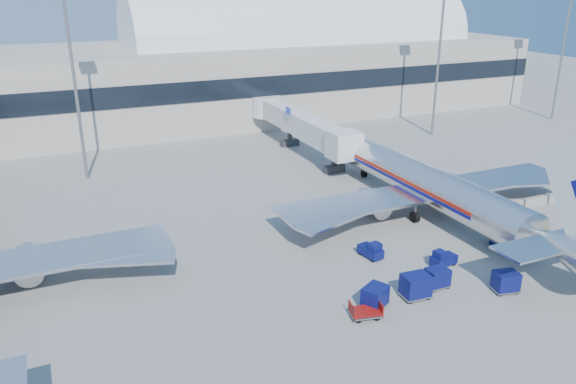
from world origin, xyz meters
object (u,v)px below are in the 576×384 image
tug_lead (443,259)px  cart_train_c (375,297)px  airliner_main (432,187)px  tug_right (501,239)px  barrier_far (557,197)px  jetbridge_near (296,122)px  barrier_near (510,206)px  cart_solo_near (506,281)px  cart_open_red (366,312)px  mast_east (441,34)px  mast_far_east (567,28)px  cart_train_a (437,278)px  mast_west (70,50)px  tug_left (371,250)px  cart_train_b (416,286)px  barrier_mid (534,201)px

tug_lead → cart_train_c: size_ratio=0.98×
airliner_main → cart_train_c: (-14.37, -12.34, -2.04)m
tug_lead → tug_right: (7.14, 1.02, -0.04)m
barrier_far → tug_right: 14.56m
jetbridge_near → tug_right: jetbridge_near is taller
barrier_near → cart_solo_near: cart_solo_near is taller
cart_open_red → mast_east: bearing=59.3°
mast_far_east → cart_train_a: bearing=-145.1°
airliner_main → jetbridge_near: size_ratio=1.35×
jetbridge_near → airliner_main: bearing=-84.8°
cart_train_a → mast_west: bearing=120.8°
cart_train_a → cart_solo_near: size_ratio=0.85×
mast_far_east → barrier_near: size_ratio=7.53×
mast_west → tug_left: (19.58, -31.09, -14.13)m
airliner_main → tug_left: 12.04m
mast_far_east → tug_right: mast_far_east is taller
airliner_main → cart_open_red: size_ratio=15.87×
barrier_far → cart_train_b: (-25.53, -9.89, 0.52)m
barrier_near → tug_left: tug_left is taller
tug_left → cart_train_c: 7.82m
cart_solo_near → cart_open_red: bearing=-174.7°
cart_train_b → cart_open_red: size_ratio=0.92×
jetbridge_near → cart_open_red: size_ratio=11.71×
airliner_main → barrier_mid: airliner_main is taller
mast_far_east → tug_lead: size_ratio=9.86×
mast_west → barrier_far: bearing=-32.1°
mast_east → mast_far_east: bearing=0.0°
cart_train_c → cart_open_red: cart_train_c is taller
jetbridge_near → tug_lead: jetbridge_near is taller
tug_lead → tug_left: 5.80m
mast_far_east → tug_lead: (-50.92, -34.76, -14.15)m
cart_train_a → cart_solo_near: bearing=-30.7°
airliner_main → cart_solo_near: size_ratio=18.03×
barrier_near → tug_right: tug_right is taller
tug_lead → cart_train_b: size_ratio=1.06×
cart_train_b → cart_solo_near: size_ratio=1.05×
cart_solo_near → cart_open_red: 11.37m
mast_west → cart_solo_near: size_ratio=10.94×
mast_east → cart_train_a: 49.04m
jetbridge_near → barrier_mid: bearing=-64.6°
tug_right → cart_train_c: bearing=-119.2°
tug_lead → cart_train_a: (-2.63, -2.59, 0.17)m
mast_far_east → barrier_far: bearing=-137.4°
cart_solo_near → tug_right: bearing=60.2°
barrier_far → tug_lead: tug_lead is taller
tug_lead → tug_right: 7.21m
jetbridge_near → barrier_mid: (13.70, -28.81, -3.48)m
airliner_main → mast_far_east: mast_far_east is taller
tug_left → cart_train_b: size_ratio=1.10×
cart_train_b → cart_solo_near: bearing=-13.5°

